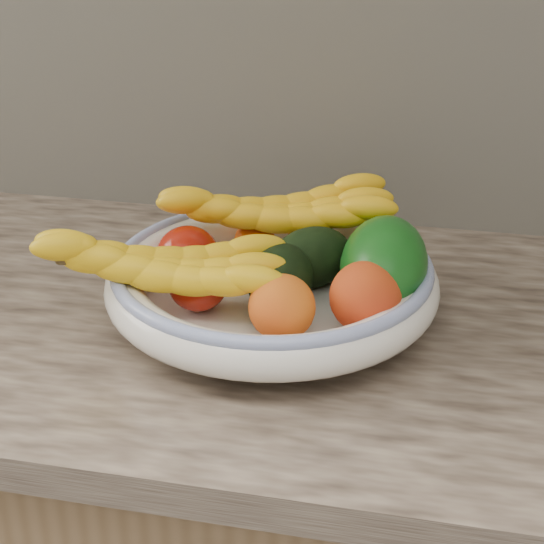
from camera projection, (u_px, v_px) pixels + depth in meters
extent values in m
cube|color=tan|center=(275.00, 323.00, 1.03)|extent=(2.44, 0.66, 0.04)
cube|color=beige|center=(320.00, 51.00, 1.18)|extent=(2.40, 0.02, 0.50)
cylinder|color=white|center=(272.00, 311.00, 1.00)|extent=(0.13, 0.13, 0.02)
cylinder|color=white|center=(272.00, 301.00, 0.99)|extent=(0.32, 0.32, 0.01)
torus|color=white|center=(272.00, 281.00, 0.98)|extent=(0.39, 0.39, 0.05)
torus|color=#3B54A7|center=(272.00, 264.00, 0.97)|extent=(0.37, 0.37, 0.02)
ellipsoid|color=#EC5404|center=(255.00, 240.00, 1.07)|extent=(0.07, 0.07, 0.05)
ellipsoid|color=orange|center=(306.00, 244.00, 1.06)|extent=(0.06, 0.06, 0.05)
ellipsoid|color=#A01406|center=(188.00, 254.00, 1.01)|extent=(0.10, 0.10, 0.07)
ellipsoid|color=#A3180A|center=(198.00, 284.00, 0.94)|extent=(0.09, 0.09, 0.06)
ellipsoid|color=black|center=(280.00, 278.00, 0.95)|extent=(0.08, 0.11, 0.08)
ellipsoid|color=black|center=(311.00, 257.00, 1.00)|extent=(0.13, 0.13, 0.07)
ellipsoid|color=#0E4B10|center=(384.00, 265.00, 0.95)|extent=(0.14, 0.16, 0.13)
ellipsoid|color=orange|center=(282.00, 307.00, 0.88)|extent=(0.09, 0.09, 0.07)
ellipsoid|color=orange|center=(365.00, 297.00, 0.90)|extent=(0.10, 0.10, 0.08)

